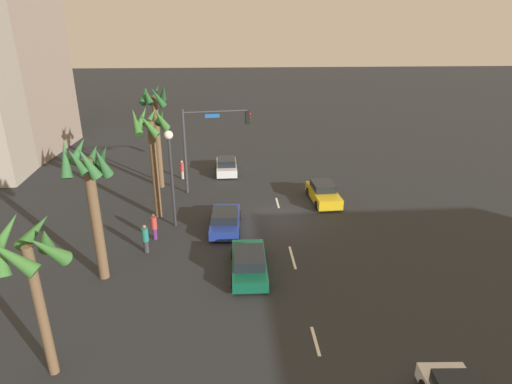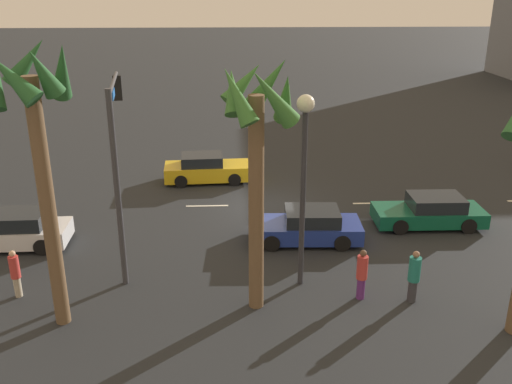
% 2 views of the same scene
% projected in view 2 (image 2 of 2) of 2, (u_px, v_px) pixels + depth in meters
% --- Properties ---
extents(ground_plane, '(220.00, 220.00, 0.00)m').
position_uv_depth(ground_plane, '(265.00, 205.00, 25.89)').
color(ground_plane, '#232628').
extents(lane_stripe_2, '(2.54, 0.14, 0.01)m').
position_uv_depth(lane_stripe_2, '(380.00, 203.00, 26.11)').
color(lane_stripe_2, silver).
rests_on(lane_stripe_2, ground_plane).
extents(lane_stripe_3, '(1.94, 0.14, 0.01)m').
position_uv_depth(lane_stripe_3, '(207.00, 206.00, 25.78)').
color(lane_stripe_3, silver).
rests_on(lane_stripe_3, ground_plane).
extents(car_0, '(4.56, 1.97, 1.32)m').
position_uv_depth(car_0, '(430.00, 212.00, 23.55)').
color(car_0, '#0F5138').
rests_on(car_0, ground_plane).
extents(car_1, '(4.43, 2.09, 1.42)m').
position_uv_depth(car_1, '(206.00, 169.00, 28.81)').
color(car_1, gold).
rests_on(car_1, ground_plane).
extents(car_2, '(4.43, 2.09, 1.33)m').
position_uv_depth(car_2, '(307.00, 227.00, 22.10)').
color(car_2, navy).
rests_on(car_2, ground_plane).
extents(car_4, '(4.20, 1.98, 1.40)m').
position_uv_depth(car_4, '(15.00, 231.00, 21.67)').
color(car_4, silver).
rests_on(car_4, ground_plane).
extents(traffic_signal, '(0.97, 5.24, 6.65)m').
position_uv_depth(traffic_signal, '(117.00, 143.00, 19.16)').
color(traffic_signal, '#38383D').
rests_on(traffic_signal, ground_plane).
extents(streetlamp, '(0.56, 0.56, 6.48)m').
position_uv_depth(streetlamp, '(304.00, 157.00, 17.58)').
color(streetlamp, '#2D2D33').
rests_on(streetlamp, ground_plane).
extents(pedestrian_0, '(0.49, 0.49, 1.78)m').
position_uv_depth(pedestrian_0, '(414.00, 275.00, 17.77)').
color(pedestrian_0, '#333338').
rests_on(pedestrian_0, ground_plane).
extents(pedestrian_1, '(0.32, 0.32, 1.65)m').
position_uv_depth(pedestrian_1, '(15.00, 272.00, 18.07)').
color(pedestrian_1, '#B2A58C').
rests_on(pedestrian_1, ground_plane).
extents(pedestrian_2, '(0.50, 0.50, 1.73)m').
position_uv_depth(pedestrian_2, '(362.00, 273.00, 17.94)').
color(pedestrian_2, '#59266B').
rests_on(pedestrian_2, ground_plane).
extents(palm_tree_0, '(2.47, 2.76, 7.80)m').
position_uv_depth(palm_tree_0, '(258.00, 131.00, 15.83)').
color(palm_tree_0, brown).
rests_on(palm_tree_0, ground_plane).
extents(palm_tree_3, '(2.49, 2.35, 8.40)m').
position_uv_depth(palm_tree_3, '(35.00, 126.00, 14.87)').
color(palm_tree_3, brown).
rests_on(palm_tree_3, ground_plane).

